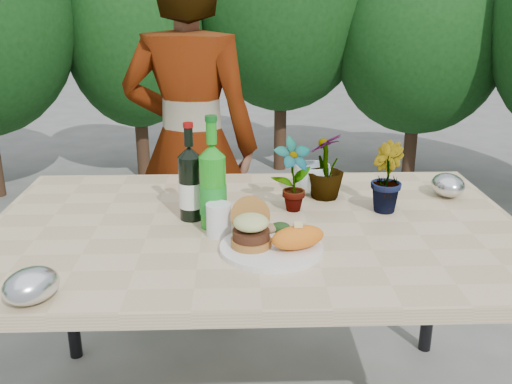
{
  "coord_description": "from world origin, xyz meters",
  "views": [
    {
      "loc": [
        -0.05,
        -1.58,
        1.41
      ],
      "look_at": [
        0.0,
        -0.08,
        0.88
      ],
      "focal_mm": 40.0,
      "sensor_mm": 36.0,
      "label": 1
    }
  ],
  "objects_px": {
    "patio_table": "(255,241)",
    "person": "(191,147)",
    "wine_bottle": "(190,185)",
    "dinner_plate": "(271,248)"
  },
  "relations": [
    {
      "from": "patio_table",
      "to": "person",
      "type": "height_order",
      "value": "person"
    },
    {
      "from": "patio_table",
      "to": "wine_bottle",
      "type": "height_order",
      "value": "wine_bottle"
    },
    {
      "from": "dinner_plate",
      "to": "wine_bottle",
      "type": "xyz_separation_m",
      "value": [
        -0.23,
        0.24,
        0.1
      ]
    },
    {
      "from": "wine_bottle",
      "to": "person",
      "type": "bearing_deg",
      "value": 82.09
    },
    {
      "from": "patio_table",
      "to": "dinner_plate",
      "type": "relative_size",
      "value": 5.71
    },
    {
      "from": "patio_table",
      "to": "wine_bottle",
      "type": "bearing_deg",
      "value": 165.7
    },
    {
      "from": "patio_table",
      "to": "dinner_plate",
      "type": "height_order",
      "value": "dinner_plate"
    },
    {
      "from": "patio_table",
      "to": "dinner_plate",
      "type": "distance_m",
      "value": 0.2
    },
    {
      "from": "wine_bottle",
      "to": "patio_table",
      "type": "bearing_deg",
      "value": -26.49
    },
    {
      "from": "wine_bottle",
      "to": "person",
      "type": "relative_size",
      "value": 0.19
    }
  ]
}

